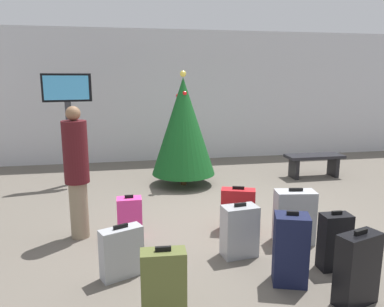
# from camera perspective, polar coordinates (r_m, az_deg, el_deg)

# --- Properties ---
(ground_plane) EXTENTS (16.00, 16.00, 0.00)m
(ground_plane) POSITION_cam_1_polar(r_m,az_deg,el_deg) (5.63, 4.26, -10.16)
(ground_plane) COLOR #665E54
(back_wall) EXTENTS (16.00, 0.20, 3.23)m
(back_wall) POSITION_cam_1_polar(r_m,az_deg,el_deg) (9.50, -2.49, 8.76)
(back_wall) COLOR silver
(back_wall) RESTS_ON ground_plane
(holiday_tree) EXTENTS (1.23, 1.23, 2.21)m
(holiday_tree) POSITION_cam_1_polar(r_m,az_deg,el_deg) (7.16, -1.34, 4.17)
(holiday_tree) COLOR #4C3319
(holiday_tree) RESTS_ON ground_plane
(flight_info_kiosk) EXTENTS (0.91, 0.23, 2.16)m
(flight_info_kiosk) POSITION_cam_1_polar(r_m,az_deg,el_deg) (7.55, -18.47, 6.65)
(flight_info_kiosk) COLOR #333338
(flight_info_kiosk) RESTS_ON ground_plane
(waiting_bench) EXTENTS (1.21, 0.44, 0.48)m
(waiting_bench) POSITION_cam_1_polar(r_m,az_deg,el_deg) (8.28, 18.22, -1.09)
(waiting_bench) COLOR black
(waiting_bench) RESTS_ON ground_plane
(traveller_0) EXTENTS (0.44, 0.44, 1.74)m
(traveller_0) POSITION_cam_1_polar(r_m,az_deg,el_deg) (5.00, -17.27, -2.38)
(traveller_0) COLOR gray
(traveller_0) RESTS_ON ground_plane
(suitcase_0) EXTENTS (0.53, 0.33, 0.72)m
(suitcase_0) POSITION_cam_1_polar(r_m,az_deg,el_deg) (4.97, 15.41, -9.35)
(suitcase_0) COLOR #9EA0A5
(suitcase_0) RESTS_ON ground_plane
(suitcase_1) EXTENTS (0.48, 0.33, 0.59)m
(suitcase_1) POSITION_cam_1_polar(r_m,az_deg,el_deg) (4.12, -10.73, -14.67)
(suitcase_1) COLOR #9EA0A5
(suitcase_1) RESTS_ON ground_plane
(suitcase_2) EXTENTS (0.32, 0.21, 0.58)m
(suitcase_2) POSITION_cam_1_polar(r_m,az_deg,el_deg) (5.05, -9.53, -9.63)
(suitcase_2) COLOR #E5388C
(suitcase_2) RESTS_ON ground_plane
(suitcase_3) EXTENTS (0.41, 0.36, 0.78)m
(suitcase_3) POSITION_cam_1_polar(r_m,az_deg,el_deg) (4.03, 14.88, -14.02)
(suitcase_3) COLOR #141938
(suitcase_3) RESTS_ON ground_plane
(suitcase_4) EXTENTS (0.32, 0.21, 0.67)m
(suitcase_4) POSITION_cam_1_polar(r_m,az_deg,el_deg) (4.47, 21.01, -12.51)
(suitcase_4) COLOR black
(suitcase_4) RESTS_ON ground_plane
(suitcase_5) EXTENTS (0.40, 0.21, 0.68)m
(suitcase_5) POSITION_cam_1_polar(r_m,az_deg,el_deg) (3.43, -4.36, -19.44)
(suitcase_5) COLOR #59602D
(suitcase_5) RESTS_ON ground_plane
(suitcase_6) EXTENTS (0.46, 0.31, 0.73)m
(suitcase_6) POSITION_cam_1_polar(r_m,az_deg,el_deg) (3.91, 24.00, -15.87)
(suitcase_6) COLOR black
(suitcase_6) RESTS_ON ground_plane
(suitcase_7) EXTENTS (0.50, 0.34, 0.63)m
(suitcase_7) POSITION_cam_1_polar(r_m,az_deg,el_deg) (5.20, 7.04, -8.57)
(suitcase_7) COLOR #B2191E
(suitcase_7) RESTS_ON ground_plane
(suitcase_8) EXTENTS (0.43, 0.29, 0.65)m
(suitcase_8) POSITION_cam_1_polar(r_m,az_deg,el_deg) (4.51, 7.30, -11.70)
(suitcase_8) COLOR #9EA0A5
(suitcase_8) RESTS_ON ground_plane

